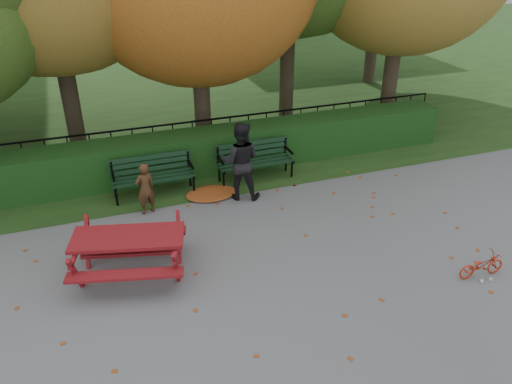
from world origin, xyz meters
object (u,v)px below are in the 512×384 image
object	(u,v)px
bench_left	(153,173)
bench_right	(254,158)
child	(145,189)
adult	(240,161)
bicycle	(482,265)
picnic_table	(129,245)

from	to	relation	value
bench_left	bench_right	bearing A→B (deg)	0.00
child	adult	bearing A→B (deg)	161.79
adult	bicycle	xyz separation A→B (m)	(3.01, -4.10, -0.65)
picnic_table	adult	size ratio (longest dim) A/B	1.24
bench_left	bench_right	distance (m)	2.40
bench_left	bicycle	world-z (taller)	bench_left
bench_right	picnic_table	bearing A→B (deg)	-139.05
bench_left	bench_right	world-z (taller)	same
bench_right	child	world-z (taller)	child
child	picnic_table	bearing A→B (deg)	56.13
bench_right	picnic_table	size ratio (longest dim) A/B	0.83
bench_left	child	distance (m)	0.84
picnic_table	bicycle	distance (m)	6.04
bench_left	bicycle	distance (m)	6.87
bicycle	bench_right	bearing A→B (deg)	28.95
child	adult	xyz separation A→B (m)	(2.07, -0.01, 0.31)
bench_left	child	xyz separation A→B (m)	(-0.28, -0.79, 0.05)
bench_right	child	size ratio (longest dim) A/B	1.59
bench_left	bicycle	xyz separation A→B (m)	(4.80, -4.90, -0.29)
picnic_table	adult	xyz separation A→B (m)	(2.65, 2.02, 0.26)
bench_left	adult	xyz separation A→B (m)	(1.80, -0.80, 0.36)
bicycle	picnic_table	bearing A→B (deg)	72.68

